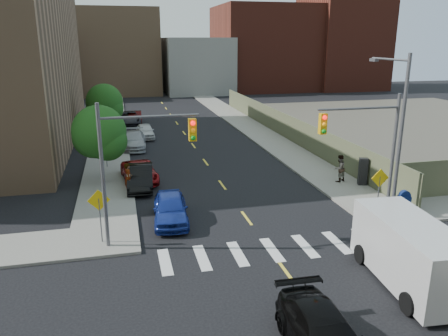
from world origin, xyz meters
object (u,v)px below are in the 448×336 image
pedestrian_west (128,178)px  cargo_van (408,250)px  parked_car_white (145,131)px  parked_car_red (139,172)px  mailbox (404,203)px  parked_car_black (140,177)px  pedestrian_east (339,168)px  parked_car_blue (170,208)px  parked_car_silver (134,140)px  payphone (363,171)px  parked_car_maroon (135,118)px  parked_car_grey (130,118)px

pedestrian_west → cargo_van: bearing=-144.7°
parked_car_white → cargo_van: size_ratio=0.70×
parked_car_red → mailbox: (14.03, -10.19, 0.19)m
parked_car_black → cargo_van: size_ratio=0.77×
parked_car_red → parked_car_white: (1.30, 14.30, 0.04)m
parked_car_red → mailbox: size_ratio=3.29×
pedestrian_east → pedestrian_west: bearing=-25.4°
pedestrian_east → parked_car_red: bearing=-36.6°
parked_car_blue → pedestrian_east: (12.17, 3.91, 0.32)m
parked_car_black → pedestrian_west: bearing=-121.6°
parked_car_red → parked_car_silver: size_ratio=0.92×
cargo_van → payphone: bearing=72.5°
parked_car_black → pedestrian_east: bearing=-5.6°
parked_car_white → mailbox: mailbox is taller
parked_car_black → parked_car_maroon: parked_car_black is taller
parked_car_maroon → pedestrian_west: size_ratio=2.25×
pedestrian_west → parked_car_black: bearing=-38.9°
parked_car_blue → parked_car_black: bearing=106.4°
parked_car_red → parked_car_grey: size_ratio=0.89×
pedestrian_east → cargo_van: bearing=53.4°
pedestrian_east → parked_car_maroon: bearing=-85.0°
parked_car_red → pedestrian_west: (-0.80, -2.65, 0.45)m
parked_car_grey → parked_car_maroon: bearing=37.2°
parked_car_white → parked_car_grey: size_ratio=0.77×
parked_car_grey → pedestrian_east: pedestrian_east is taller
pedestrian_east → parked_car_white: bearing=-77.0°
parked_car_maroon → cargo_van: size_ratio=0.72×
parked_car_black → payphone: 15.05m
parked_car_red → parked_car_grey: bearing=85.1°
payphone → pedestrian_east: bearing=159.3°
pedestrian_west → parked_car_maroon: bearing=-6.7°
parked_car_maroon → cargo_van: bearing=-74.6°
cargo_van → mailbox: (4.01, 5.91, -0.55)m
parked_car_grey → parked_car_blue: bearing=-86.4°
parked_car_silver → cargo_van: size_ratio=0.87×
cargo_van → pedestrian_east: cargo_van is taller
parked_car_silver → payphone: payphone is taller
payphone → mailbox: bearing=-79.6°
parked_car_silver → parked_car_blue: bearing=-82.8°
cargo_van → payphone: (4.68, 11.39, -0.35)m
payphone → parked_car_black: bearing=-174.9°
parked_car_red → cargo_van: bearing=-63.0°
parked_car_black → payphone: payphone is taller
parked_car_blue → cargo_van: (8.72, -8.45, 0.65)m
parked_car_grey → cargo_van: (10.02, -38.22, 0.66)m
parked_car_red → payphone: bearing=-22.7°
parked_car_maroon → cargo_van: (9.39, -38.68, 0.70)m
parked_car_blue → parked_car_maroon: bearing=95.8°
parked_car_blue → parked_car_maroon: size_ratio=1.04×
parked_car_maroon → pedestrian_west: bearing=-91.5°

